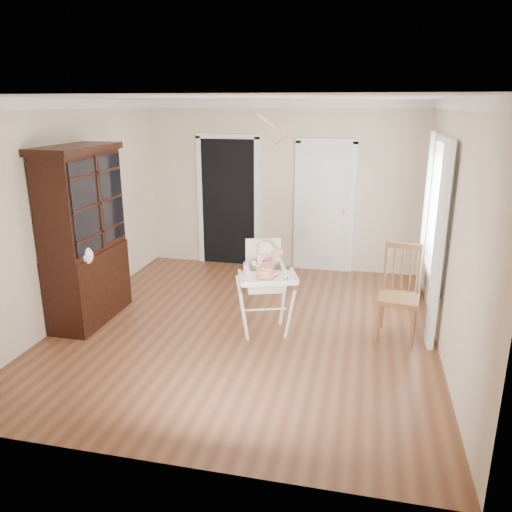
% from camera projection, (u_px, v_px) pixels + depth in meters
% --- Properties ---
extents(floor, '(5.00, 5.00, 0.00)m').
position_uv_depth(floor, '(246.00, 327.00, 6.14)').
color(floor, brown).
rests_on(floor, ground).
extents(ceiling, '(5.00, 5.00, 0.00)m').
position_uv_depth(ceiling, '(244.00, 98.00, 5.36)').
color(ceiling, white).
rests_on(ceiling, wall_back).
extents(wall_back, '(4.50, 0.00, 4.50)m').
position_uv_depth(wall_back, '(282.00, 187.00, 8.08)').
color(wall_back, beige).
rests_on(wall_back, floor).
extents(wall_left, '(0.00, 5.00, 5.00)m').
position_uv_depth(wall_left, '(70.00, 212.00, 6.22)').
color(wall_left, beige).
rests_on(wall_left, floor).
extents(wall_right, '(0.00, 5.00, 5.00)m').
position_uv_depth(wall_right, '(451.00, 231.00, 5.28)').
color(wall_right, beige).
rests_on(wall_right, floor).
extents(crown_molding, '(4.50, 5.00, 0.12)m').
position_uv_depth(crown_molding, '(244.00, 104.00, 5.37)').
color(crown_molding, white).
rests_on(crown_molding, ceiling).
extents(doorway, '(1.06, 0.05, 2.22)m').
position_uv_depth(doorway, '(228.00, 199.00, 8.33)').
color(doorway, black).
rests_on(doorway, wall_back).
extents(closet_door, '(0.96, 0.09, 2.13)m').
position_uv_depth(closet_door, '(324.00, 209.00, 8.01)').
color(closet_door, white).
rests_on(closet_door, wall_back).
extents(window_right, '(0.13, 1.84, 2.30)m').
position_uv_depth(window_right, '(434.00, 220.00, 6.06)').
color(window_right, white).
rests_on(window_right, wall_right).
extents(high_chair, '(0.86, 0.96, 1.14)m').
position_uv_depth(high_chair, '(265.00, 277.00, 5.83)').
color(high_chair, white).
rests_on(high_chair, floor).
extents(baby, '(0.37, 0.27, 0.50)m').
position_uv_depth(baby, '(265.00, 263.00, 5.81)').
color(baby, beige).
rests_on(baby, high_chair).
extents(cake, '(0.22, 0.22, 0.10)m').
position_uv_depth(cake, '(266.00, 274.00, 5.51)').
color(cake, silver).
rests_on(cake, high_chair).
extents(sippy_cup, '(0.07, 0.07, 0.17)m').
position_uv_depth(sippy_cup, '(246.00, 268.00, 5.63)').
color(sippy_cup, pink).
rests_on(sippy_cup, high_chair).
extents(china_cabinet, '(0.58, 1.29, 2.18)m').
position_uv_depth(china_cabinet, '(85.00, 236.00, 6.10)').
color(china_cabinet, black).
rests_on(china_cabinet, floor).
extents(dining_chair, '(0.50, 0.50, 1.10)m').
position_uv_depth(dining_chair, '(399.00, 295.00, 5.79)').
color(dining_chair, brown).
rests_on(dining_chair, floor).
extents(streamer, '(0.30, 0.42, 0.15)m').
position_uv_depth(streamer, '(265.00, 121.00, 6.16)').
color(streamer, pink).
rests_on(streamer, ceiling).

